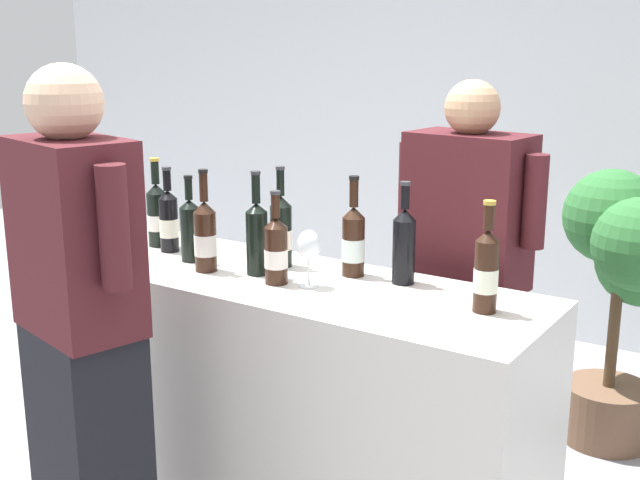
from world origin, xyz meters
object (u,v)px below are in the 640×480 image
wine_glass (309,247)px  wine_bottle_5 (281,231)px  wine_bottle_0 (190,228)px  potted_shrub (630,265)px  person_guest (84,364)px  wine_bottle_3 (353,241)px  wine_bottle_7 (205,236)px  wine_bottle_6 (157,214)px  wine_bottle_9 (486,270)px  wine_bottle_4 (404,244)px  wine_bottle_8 (257,236)px  person_server (463,309)px  wine_bottle_2 (169,220)px  wine_bottle_1 (276,250)px

wine_glass → wine_bottle_5: bearing=146.1°
wine_bottle_0 → potted_shrub: size_ratio=0.26×
wine_bottle_5 → potted_shrub: wine_bottle_5 is taller
wine_bottle_0 → person_guest: 0.70m
wine_bottle_3 → wine_bottle_7: 0.51m
wine_bottle_0 → person_guest: (0.15, -0.63, -0.27)m
wine_bottle_7 → wine_glass: 0.40m
wine_bottle_6 → wine_bottle_9: wine_bottle_6 is taller
wine_bottle_9 → wine_bottle_4: bearing=160.0°
wine_bottle_3 → wine_bottle_9: wine_bottle_3 is taller
wine_bottle_6 → wine_bottle_8: 0.57m
wine_bottle_5 → person_guest: bearing=-101.9°
wine_glass → wine_bottle_4: bearing=40.6°
wine_bottle_5 → wine_bottle_8: bearing=-93.5°
person_server → potted_shrub: bearing=65.6°
wine_bottle_2 → wine_bottle_8: size_ratio=0.91×
wine_bottle_7 → wine_bottle_9: 0.98m
wine_bottle_2 → wine_bottle_4: 0.94m
wine_bottle_8 → potted_shrub: wine_bottle_8 is taller
wine_bottle_5 → potted_shrub: 1.61m
wine_glass → person_server: bearing=63.8°
wine_bottle_3 → wine_bottle_7: (-0.45, -0.23, 0.00)m
wine_bottle_2 → wine_bottle_9: 1.27m
person_server → potted_shrub: size_ratio=1.33×
wine_bottle_7 → wine_bottle_8: bearing=20.7°
wine_bottle_0 → wine_glass: wine_bottle_0 is taller
wine_bottle_2 → person_server: (0.98, 0.51, -0.31)m
wine_bottle_5 → wine_bottle_6: 0.57m
wine_bottle_7 → wine_bottle_0: bearing=153.0°
wine_bottle_4 → wine_bottle_9: 0.36m
wine_bottle_5 → wine_bottle_8: 0.13m
wine_bottle_8 → person_server: (0.52, 0.57, -0.32)m
wine_bottle_0 → wine_bottle_2: (-0.16, 0.06, -0.00)m
wine_bottle_2 → wine_bottle_3: bearing=8.3°
wine_bottle_0 → wine_bottle_1: size_ratio=1.01×
wine_bottle_6 → wine_bottle_9: (1.36, -0.04, 0.00)m
wine_bottle_1 → wine_bottle_2: bearing=169.4°
wine_bottle_6 → wine_glass: bearing=-8.4°
wine_bottle_4 → wine_bottle_6: (-1.03, -0.09, -0.01)m
wine_bottle_7 → person_guest: (0.02, -0.57, -0.27)m
person_server → person_guest: bearing=-119.1°
wine_bottle_6 → wine_glass: 0.80m
wine_bottle_3 → person_server: 0.56m
wine_bottle_2 → potted_shrub: size_ratio=0.26×
wine_bottle_0 → wine_bottle_7: size_ratio=0.88×
person_server → wine_bottle_0: bearing=-145.4°
wine_bottle_5 → potted_shrub: size_ratio=0.29×
wine_bottle_8 → wine_bottle_9: (0.80, 0.06, -0.01)m
wine_bottle_1 → wine_bottle_8: size_ratio=0.87×
wine_bottle_8 → wine_bottle_1: bearing=-22.9°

